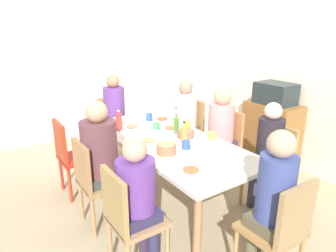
{
  "coord_description": "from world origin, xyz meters",
  "views": [
    {
      "loc": [
        2.51,
        -1.69,
        1.89
      ],
      "look_at": [
        0.0,
        0.0,
        0.88
      ],
      "focal_mm": 32.18,
      "sensor_mm": 36.0,
      "label": 1
    }
  ],
  "objects_px": {
    "chair_0": "(94,179)",
    "plate_1": "(132,127)",
    "bottle_1": "(176,116)",
    "person_5": "(220,126)",
    "chair_7": "(189,127)",
    "person_4": "(138,193)",
    "cup_1": "(157,126)",
    "cup_0": "(212,136)",
    "cup_2": "(186,145)",
    "bowl_0": "(166,148)",
    "chair_4": "(128,216)",
    "dining_table": "(168,145)",
    "plate_3": "(170,128)",
    "chair_5": "(225,142)",
    "chair_6": "(113,124)",
    "person_7": "(185,114)",
    "side_cabinet": "(271,135)",
    "cup_4": "(149,117)",
    "person_6": "(115,110)",
    "person_3": "(273,196)",
    "person_0": "(101,153)",
    "bottle_2": "(119,121)",
    "plate_0": "(149,141)",
    "bottle_3": "(184,133)",
    "bowl_1": "(186,133)",
    "chair_3": "(281,228)",
    "bottle_0": "(176,124)",
    "plate_4": "(191,171)",
    "cup_3": "(187,125)",
    "plate_2": "(162,119)",
    "chair_2": "(71,153)",
    "chair_1": "(272,162)",
    "microwave": "(275,93)"
  },
  "relations": [
    {
      "from": "chair_0",
      "to": "plate_1",
      "type": "bearing_deg",
      "value": 127.85
    },
    {
      "from": "chair_0",
      "to": "bottle_1",
      "type": "bearing_deg",
      "value": 108.83
    },
    {
      "from": "person_5",
      "to": "chair_7",
      "type": "relative_size",
      "value": 1.35
    },
    {
      "from": "person_4",
      "to": "cup_1",
      "type": "height_order",
      "value": "person_4"
    },
    {
      "from": "cup_0",
      "to": "cup_2",
      "type": "height_order",
      "value": "cup_2"
    },
    {
      "from": "plate_1",
      "to": "bowl_0",
      "type": "height_order",
      "value": "bowl_0"
    },
    {
      "from": "chair_4",
      "to": "dining_table",
      "type": "bearing_deg",
      "value": 130.04
    },
    {
      "from": "plate_3",
      "to": "chair_5",
      "type": "bearing_deg",
      "value": 68.89
    },
    {
      "from": "chair_6",
      "to": "person_7",
      "type": "distance_m",
      "value": 1.08
    },
    {
      "from": "cup_2",
      "to": "side_cabinet",
      "type": "height_order",
      "value": "side_cabinet"
    },
    {
      "from": "chair_0",
      "to": "cup_4",
      "type": "relative_size",
      "value": 7.87
    },
    {
      "from": "person_5",
      "to": "person_6",
      "type": "height_order",
      "value": "person_6"
    },
    {
      "from": "person_3",
      "to": "plate_3",
      "type": "height_order",
      "value": "person_3"
    },
    {
      "from": "person_6",
      "to": "cup_0",
      "type": "relative_size",
      "value": 10.76
    },
    {
      "from": "person_0",
      "to": "chair_6",
      "type": "height_order",
      "value": "person_0"
    },
    {
      "from": "chair_5",
      "to": "bottle_2",
      "type": "distance_m",
      "value": 1.33
    },
    {
      "from": "plate_0",
      "to": "person_0",
      "type": "bearing_deg",
      "value": -86.68
    },
    {
      "from": "person_6",
      "to": "plate_0",
      "type": "relative_size",
      "value": 5.09
    },
    {
      "from": "bottle_3",
      "to": "person_0",
      "type": "bearing_deg",
      "value": -102.15
    },
    {
      "from": "bowl_1",
      "to": "person_0",
      "type": "bearing_deg",
      "value": -93.46
    },
    {
      "from": "chair_3",
      "to": "chair_4",
      "type": "xyz_separation_m",
      "value": [
        -0.74,
        -0.85,
        0.0
      ]
    },
    {
      "from": "person_3",
      "to": "bottle_0",
      "type": "xyz_separation_m",
      "value": [
        -1.47,
        0.18,
        0.11
      ]
    },
    {
      "from": "chair_7",
      "to": "bottle_2",
      "type": "height_order",
      "value": "bottle_2"
    },
    {
      "from": "plate_4",
      "to": "cup_0",
      "type": "distance_m",
      "value": 0.81
    },
    {
      "from": "bottle_1",
      "to": "person_7",
      "type": "bearing_deg",
      "value": 129.18
    },
    {
      "from": "plate_1",
      "to": "cup_3",
      "type": "xyz_separation_m",
      "value": [
        0.36,
        0.54,
        0.03
      ]
    },
    {
      "from": "person_6",
      "to": "side_cabinet",
      "type": "height_order",
      "value": "person_6"
    },
    {
      "from": "person_0",
      "to": "plate_2",
      "type": "height_order",
      "value": "person_0"
    },
    {
      "from": "person_3",
      "to": "chair_6",
      "type": "height_order",
      "value": "person_3"
    },
    {
      "from": "chair_2",
      "to": "cup_1",
      "type": "bearing_deg",
      "value": 69.07
    },
    {
      "from": "cup_2",
      "to": "cup_1",
      "type": "bearing_deg",
      "value": 173.16
    },
    {
      "from": "dining_table",
      "to": "person_5",
      "type": "xyz_separation_m",
      "value": [
        -0.0,
        0.76,
        0.07
      ]
    },
    {
      "from": "bowl_1",
      "to": "cup_4",
      "type": "distance_m",
      "value": 0.75
    },
    {
      "from": "dining_table",
      "to": "bottle_1",
      "type": "xyz_separation_m",
      "value": [
        -0.43,
        0.41,
        0.16
      ]
    },
    {
      "from": "dining_table",
      "to": "person_4",
      "type": "relative_size",
      "value": 1.9
    },
    {
      "from": "person_4",
      "to": "person_0",
      "type": "bearing_deg",
      "value": -179.71
    },
    {
      "from": "person_5",
      "to": "side_cabinet",
      "type": "height_order",
      "value": "person_5"
    },
    {
      "from": "chair_2",
      "to": "chair_5",
      "type": "height_order",
      "value": "same"
    },
    {
      "from": "plate_0",
      "to": "bottle_3",
      "type": "xyz_separation_m",
      "value": [
        0.21,
        0.29,
        0.1
      ]
    },
    {
      "from": "plate_1",
      "to": "bottle_3",
      "type": "distance_m",
      "value": 0.77
    },
    {
      "from": "chair_1",
      "to": "bowl_0",
      "type": "relative_size",
      "value": 4.72
    },
    {
      "from": "plate_4",
      "to": "bowl_1",
      "type": "distance_m",
      "value": 0.83
    },
    {
      "from": "plate_2",
      "to": "bottle_0",
      "type": "xyz_separation_m",
      "value": [
        0.5,
        -0.13,
        0.09
      ]
    },
    {
      "from": "plate_0",
      "to": "plate_3",
      "type": "distance_m",
      "value": 0.47
    },
    {
      "from": "chair_2",
      "to": "cup_2",
      "type": "bearing_deg",
      "value": 39.38
    },
    {
      "from": "chair_5",
      "to": "bottle_1",
      "type": "height_order",
      "value": "bottle_1"
    },
    {
      "from": "chair_4",
      "to": "plate_2",
      "type": "relative_size",
      "value": 3.46
    },
    {
      "from": "chair_3",
      "to": "chair_4",
      "type": "distance_m",
      "value": 1.13
    },
    {
      "from": "bottle_0",
      "to": "bottle_2",
      "type": "xyz_separation_m",
      "value": [
        -0.46,
        -0.49,
        0.01
      ]
    },
    {
      "from": "chair_4",
      "to": "microwave",
      "type": "height_order",
      "value": "microwave"
    }
  ]
}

